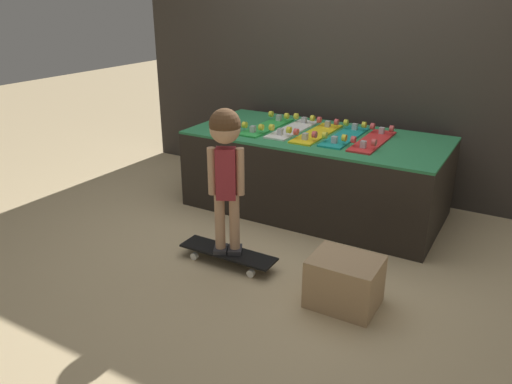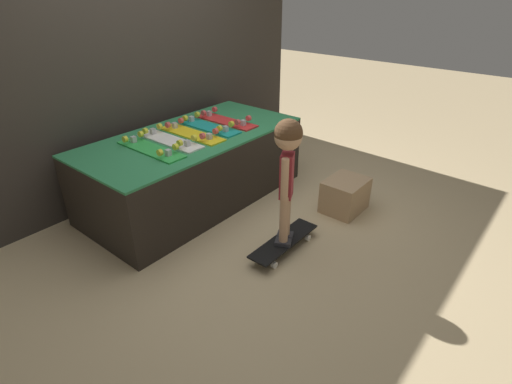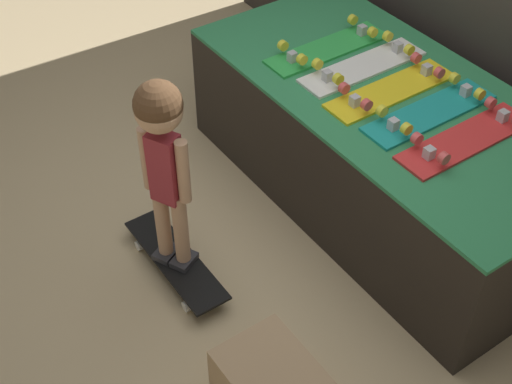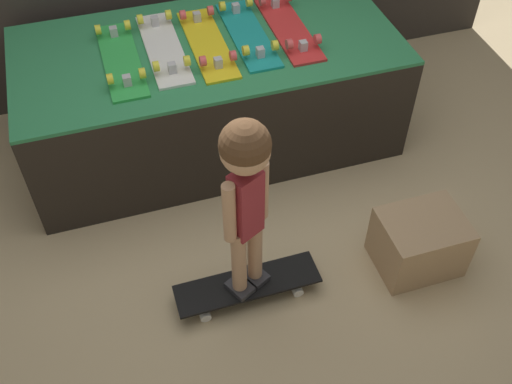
% 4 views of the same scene
% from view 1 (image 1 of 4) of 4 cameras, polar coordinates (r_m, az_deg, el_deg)
% --- Properties ---
extents(ground_plane, '(16.00, 16.00, 0.00)m').
position_cam_1_polar(ground_plane, '(3.85, 2.88, -5.08)').
color(ground_plane, tan).
extents(back_wall, '(4.38, 0.10, 2.36)m').
position_cam_1_polar(back_wall, '(4.65, 10.66, 14.52)').
color(back_wall, '#332D28').
rests_on(back_wall, ground_plane).
extents(display_rack, '(2.08, 1.00, 0.66)m').
position_cam_1_polar(display_rack, '(4.24, 6.81, 2.24)').
color(display_rack, black).
rests_on(display_rack, ground_plane).
extents(skateboard_green_on_rack, '(0.19, 0.69, 0.09)m').
position_cam_1_polar(skateboard_green_on_rack, '(4.32, 1.20, 7.59)').
color(skateboard_green_on_rack, green).
rests_on(skateboard_green_on_rack, display_rack).
extents(skateboard_white_on_rack, '(0.19, 0.69, 0.09)m').
position_cam_1_polar(skateboard_white_on_rack, '(4.24, 4.21, 7.29)').
color(skateboard_white_on_rack, white).
rests_on(skateboard_white_on_rack, display_rack).
extents(skateboard_yellow_on_rack, '(0.19, 0.69, 0.09)m').
position_cam_1_polar(skateboard_yellow_on_rack, '(4.13, 6.97, 6.77)').
color(skateboard_yellow_on_rack, yellow).
rests_on(skateboard_yellow_on_rack, display_rack).
extents(skateboard_teal_on_rack, '(0.19, 0.69, 0.09)m').
position_cam_1_polar(skateboard_teal_on_rack, '(4.07, 10.12, 6.37)').
color(skateboard_teal_on_rack, teal).
rests_on(skateboard_teal_on_rack, display_rack).
extents(skateboard_red_on_rack, '(0.19, 0.69, 0.09)m').
position_cam_1_polar(skateboard_red_on_rack, '(3.99, 13.20, 5.82)').
color(skateboard_red_on_rack, red).
rests_on(skateboard_red_on_rack, display_rack).
extents(skateboard_on_floor, '(0.70, 0.19, 0.09)m').
position_cam_1_polar(skateboard_on_floor, '(3.46, -3.23, -7.03)').
color(skateboard_on_floor, black).
rests_on(skateboard_on_floor, ground_plane).
extents(child, '(0.22, 0.20, 0.99)m').
position_cam_1_polar(child, '(3.18, -3.50, 4.28)').
color(child, '#2D2D33').
rests_on(child, skateboard_on_floor).
extents(storage_box, '(0.40, 0.32, 0.30)m').
position_cam_1_polar(storage_box, '(3.04, 10.07, -10.07)').
color(storage_box, tan).
rests_on(storage_box, ground_plane).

